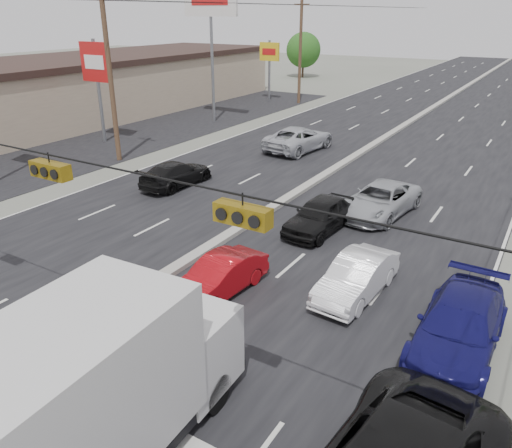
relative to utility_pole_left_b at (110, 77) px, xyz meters
The scene contains 21 objects.
ground 20.18m from the utility_pole_left_b, 50.19° to the right, with size 200.00×200.00×0.00m, color #606356.
road_surface 20.18m from the utility_pole_left_b, 50.19° to the left, with size 20.00×160.00×0.02m, color black.
center_median 20.16m from the utility_pole_left_b, 50.19° to the left, with size 0.50×160.00×0.20m, color gray.
strip_mall 17.03m from the utility_pole_left_b, 143.47° to the left, with size 12.00×42.00×4.60m, color tan.
parking_lot 12.10m from the utility_pole_left_b, 114.23° to the left, with size 10.00×42.00×0.02m, color black.
utility_pole_left_b is the anchor object (origin of this frame).
utility_pole_left_c 25.00m from the utility_pole_left_b, 90.00° to the left, with size 1.60×0.30×10.00m.
traffic_signals 20.45m from the utility_pole_left_b, 47.18° to the right, with size 25.00×0.30×0.54m.
pole_sign_mid 5.41m from the utility_pole_left_b, 146.31° to the left, with size 2.60×0.25×7.00m.
pole_sign_billboard 13.68m from the utility_pole_left_b, 98.75° to the left, with size 5.00×0.25×11.00m.
pole_sign_far 25.25m from the utility_pole_left_b, 97.97° to the left, with size 2.20×0.25×6.00m.
tree_left_far 46.01m from the utility_pole_left_b, 101.92° to the left, with size 4.80×4.80×6.12m.
box_truck 24.02m from the utility_pole_left_b, 45.35° to the right, with size 2.91×7.48×3.74m.
tan_sedan 22.95m from the utility_pole_left_b, 46.57° to the right, with size 2.24×5.50×1.60m, color brown.
red_sedan 18.40m from the utility_pole_left_b, 34.00° to the right, with size 1.33×3.82×1.26m, color #9D0910.
queue_car_a 16.44m from the utility_pole_left_b, 12.88° to the right, with size 1.71×4.24×1.44m, color black.
queue_car_b 20.69m from the utility_pole_left_b, 22.47° to the right, with size 1.41×4.04×1.33m, color white.
queue_car_c 17.57m from the utility_pole_left_b, ahead, with size 2.33×5.06×1.41m, color #9FA2A7.
queue_car_d 24.26m from the utility_pole_left_b, 22.17° to the right, with size 2.07×5.09×1.48m, color #121051.
oncoming_near 8.02m from the utility_pole_left_b, 17.64° to the right, with size 1.84×4.52×1.31m, color black.
oncoming_far 12.55m from the utility_pole_left_b, 43.22° to the left, with size 2.64×5.72×1.59m, color #AEB1B6.
Camera 1 is at (10.80, -6.61, 8.64)m, focal length 35.00 mm.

